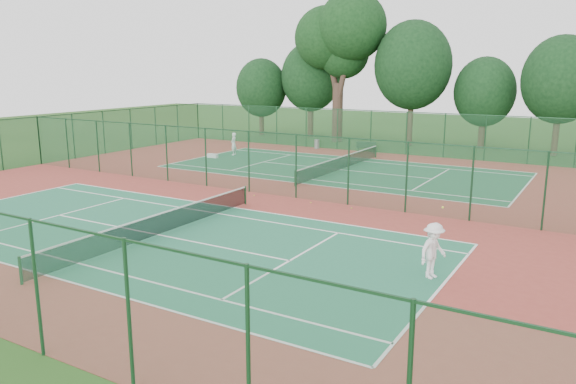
% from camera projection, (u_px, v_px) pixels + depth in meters
% --- Properties ---
extents(ground, '(120.00, 120.00, 0.00)m').
position_uv_depth(ground, '(272.00, 195.00, 31.28)').
color(ground, '#234B17').
rests_on(ground, ground).
extents(red_pad, '(40.00, 36.00, 0.01)m').
position_uv_depth(red_pad, '(272.00, 195.00, 31.28)').
color(red_pad, maroon).
rests_on(red_pad, ground).
extents(court_near, '(23.77, 10.97, 0.01)m').
position_uv_depth(court_near, '(159.00, 235.00, 23.70)').
color(court_near, '#226C4B').
rests_on(court_near, red_pad).
extents(court_far, '(23.77, 10.97, 0.01)m').
position_uv_depth(court_far, '(341.00, 170.00, 38.85)').
color(court_far, '#1C5A37').
rests_on(court_far, red_pad).
extents(fence_north, '(40.00, 0.09, 3.50)m').
position_uv_depth(fence_north, '(388.00, 132.00, 46.04)').
color(fence_north, '#1A4F2B').
rests_on(fence_north, ground).
extents(fence_west, '(0.09, 36.00, 3.50)m').
position_uv_depth(fence_west, '(39.00, 140.00, 40.80)').
color(fence_west, '#1A4F33').
rests_on(fence_west, ground).
extents(fence_divider, '(40.00, 0.09, 3.50)m').
position_uv_depth(fence_divider, '(272.00, 164.00, 30.90)').
color(fence_divider, '#174727').
rests_on(fence_divider, ground).
extents(tennis_net_near, '(0.10, 12.90, 0.97)m').
position_uv_depth(tennis_net_near, '(158.00, 223.00, 23.59)').
color(tennis_net_near, '#153B1C').
rests_on(tennis_net_near, ground).
extents(tennis_net_far, '(0.10, 12.90, 0.97)m').
position_uv_depth(tennis_net_far, '(341.00, 162.00, 38.73)').
color(tennis_net_far, '#14371A').
rests_on(tennis_net_far, ground).
extents(player_near, '(1.09, 1.40, 1.91)m').
position_uv_depth(player_near, '(433.00, 251.00, 18.67)').
color(player_near, white).
rests_on(player_near, court_near).
extents(player_far, '(0.56, 0.73, 1.81)m').
position_uv_depth(player_far, '(234.00, 144.00, 45.20)').
color(player_far, white).
rests_on(player_far, court_far).
extents(trash_bin, '(0.50, 0.50, 0.80)m').
position_uv_depth(trash_bin, '(317.00, 144.00, 48.97)').
color(trash_bin, gray).
rests_on(trash_bin, red_pad).
extents(bench, '(1.67, 1.01, 0.99)m').
position_uv_depth(bench, '(366.00, 147.00, 46.20)').
color(bench, black).
rests_on(bench, red_pad).
extents(kit_bag, '(0.87, 0.36, 0.32)m').
position_uv_depth(kit_bag, '(213.00, 156.00, 44.00)').
color(kit_bag, white).
rests_on(kit_bag, red_pad).
extents(stray_ball_a, '(0.07, 0.07, 0.07)m').
position_uv_depth(stray_ball_a, '(352.00, 208.00, 28.12)').
color(stray_ball_a, '#ACC62E').
rests_on(stray_ball_a, red_pad).
extents(stray_ball_b, '(0.07, 0.07, 0.07)m').
position_uv_depth(stray_ball_b, '(311.00, 203.00, 29.28)').
color(stray_ball_b, yellow).
rests_on(stray_ball_b, red_pad).
extents(stray_ball_c, '(0.07, 0.07, 0.07)m').
position_uv_depth(stray_ball_c, '(254.00, 195.00, 30.92)').
color(stray_ball_c, gold).
rests_on(stray_ball_c, red_pad).
extents(big_tree, '(8.94, 6.54, 13.73)m').
position_uv_depth(big_tree, '(341.00, 37.00, 51.74)').
color(big_tree, '#39271F').
rests_on(big_tree, ground).
extents(evergreen_row, '(39.00, 5.00, 12.00)m').
position_uv_depth(evergreen_row, '(417.00, 145.00, 51.43)').
color(evergreen_row, black).
rests_on(evergreen_row, ground).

